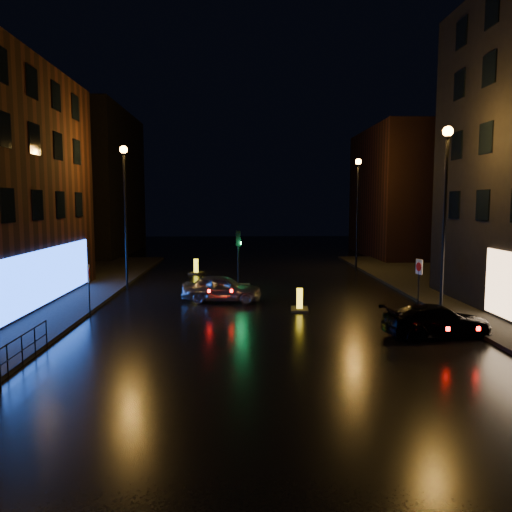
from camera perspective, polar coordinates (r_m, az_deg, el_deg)
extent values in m
plane|color=black|center=(16.35, 2.31, -12.11)|extent=(120.00, 120.00, 0.00)
cube|color=black|center=(52.64, -18.56, 7.88)|extent=(8.00, 16.00, 14.00)
cube|color=black|center=(50.18, 16.92, 6.89)|extent=(8.00, 14.00, 12.00)
cylinder|color=black|center=(30.23, -14.69, 3.82)|extent=(0.14, 0.14, 8.00)
cylinder|color=black|center=(30.35, -14.90, 11.39)|extent=(0.20, 0.20, 0.25)
sphere|color=orange|center=(30.36, -14.91, 11.67)|extent=(0.44, 0.44, 0.44)
cylinder|color=black|center=(23.32, 20.69, 2.99)|extent=(0.14, 0.14, 8.00)
cylinder|color=black|center=(23.47, 21.07, 12.79)|extent=(0.20, 0.20, 0.25)
sphere|color=orange|center=(23.49, 21.08, 13.15)|extent=(0.44, 0.44, 0.44)
cylinder|color=black|center=(38.56, 11.48, 4.36)|extent=(0.14, 0.14, 8.00)
cylinder|color=black|center=(38.65, 11.61, 10.30)|extent=(0.20, 0.20, 0.25)
sphere|color=orange|center=(38.67, 11.62, 10.52)|extent=(0.44, 0.44, 0.44)
cube|color=black|center=(29.91, -2.02, -3.60)|extent=(1.40, 2.40, 0.12)
cylinder|color=black|center=(29.72, -2.03, -1.05)|extent=(0.12, 0.12, 2.80)
cube|color=black|center=(29.56, -2.04, 2.03)|extent=(0.28, 0.22, 0.90)
cylinder|color=#0CFF59|center=(29.58, -1.77, 1.49)|extent=(0.05, 0.18, 0.18)
cylinder|color=black|center=(16.53, -26.62, -9.07)|extent=(0.05, 6.00, 0.05)
cylinder|color=black|center=(16.65, -26.54, -10.63)|extent=(0.04, 6.00, 0.04)
cylinder|color=black|center=(16.65, -26.54, -10.63)|extent=(0.04, 0.04, 1.00)
cylinder|color=black|center=(19.32, -22.83, -8.19)|extent=(0.04, 0.04, 1.00)
imported|color=#999BA0|center=(25.94, -3.91, -3.69)|extent=(4.23, 2.03, 1.39)
imported|color=black|center=(20.50, 19.97, -6.95)|extent=(4.38, 2.26, 1.22)
cube|color=black|center=(23.97, 5.00, -6.09)|extent=(0.93, 1.29, 0.10)
cube|color=yellow|center=(23.87, 5.01, -4.90)|extent=(0.30, 0.21, 1.01)
cube|color=black|center=(23.87, 5.01, -4.90)|extent=(0.30, 0.05, 0.61)
cube|color=black|center=(36.22, -6.86, -1.94)|extent=(1.11, 1.39, 0.10)
cube|color=yellow|center=(36.15, -6.87, -1.14)|extent=(0.32, 0.25, 1.02)
cube|color=black|center=(36.15, -6.87, -1.14)|extent=(0.30, 0.10, 0.61)
cylinder|color=black|center=(23.64, -18.52, -3.89)|extent=(0.06, 0.06, 2.26)
cube|color=silver|center=(23.52, -18.59, -1.91)|extent=(0.16, 0.57, 0.77)
cylinder|color=#B20C0C|center=(23.51, -18.52, -1.91)|extent=(0.10, 0.45, 0.45)
cylinder|color=black|center=(26.32, 18.10, -2.92)|extent=(0.06, 0.06, 2.22)
cube|color=silver|center=(26.21, 18.16, -1.18)|extent=(0.17, 0.55, 0.76)
cylinder|color=#B20C0C|center=(26.19, 18.10, -1.18)|extent=(0.12, 0.44, 0.44)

